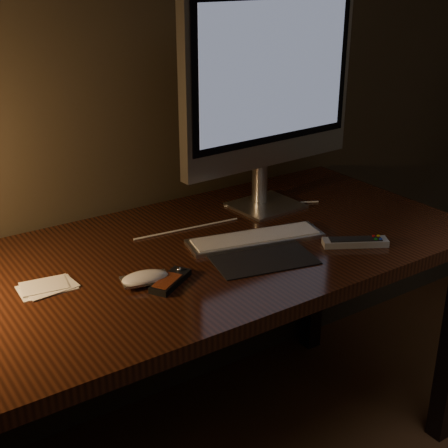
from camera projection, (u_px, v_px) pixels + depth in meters
desk at (181, 283)px, 1.77m from camera, size 1.60×0.75×0.75m
monitor at (271, 85)px, 1.82m from camera, size 0.62×0.19×0.65m
keyboard at (255, 238)px, 1.73m from camera, size 0.40×0.19×0.01m
mousepad at (259, 255)px, 1.64m from camera, size 0.30×0.26×0.00m
mouse at (145, 280)px, 1.49m from camera, size 0.12×0.08×0.02m
media_remote at (170, 281)px, 1.49m from camera, size 0.13×0.11×0.02m
tv_remote at (355, 242)px, 1.70m from camera, size 0.18×0.13×0.02m
papers at (47, 287)px, 1.48m from camera, size 0.13×0.09×0.01m
cable at (234, 217)px, 1.89m from camera, size 0.60×0.20×0.01m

